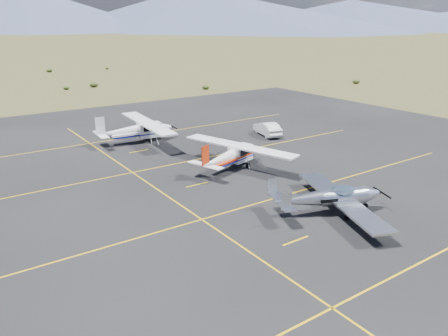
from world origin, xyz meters
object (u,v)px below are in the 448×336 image
object	(u,v)px
aircraft_low_wing	(331,197)
sedan	(267,129)
aircraft_cessna	(231,155)
aircraft_plain	(136,130)

from	to	relation	value
aircraft_low_wing	sedan	xyz separation A→B (m)	(9.72, 18.08, -0.33)
sedan	aircraft_cessna	bearing A→B (deg)	50.20
aircraft_cessna	sedan	xyz separation A→B (m)	(9.89, 7.04, -0.50)
aircraft_cessna	aircraft_plain	bearing A→B (deg)	86.74
aircraft_plain	aircraft_low_wing	bearing A→B (deg)	-77.37
aircraft_cessna	sedan	bearing A→B (deg)	18.02
aircraft_cessna	aircraft_low_wing	bearing A→B (deg)	-106.52
aircraft_plain	sedan	world-z (taller)	aircraft_plain
aircraft_plain	sedan	xyz separation A→B (m)	(13.05, -5.48, -0.60)
aircraft_low_wing	aircraft_cessna	distance (m)	11.04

